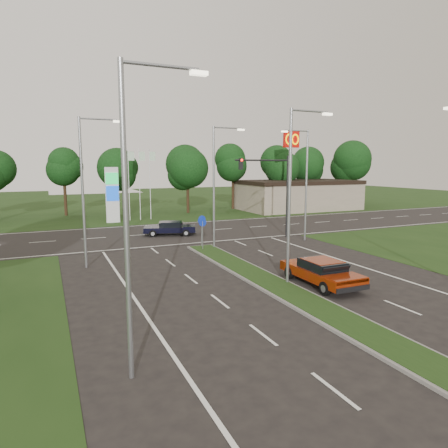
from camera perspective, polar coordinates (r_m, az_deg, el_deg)
name	(u,v)px	position (r m, az deg, el deg)	size (l,w,h in m)	color
ground	(356,329)	(16.51, 18.33, -14.10)	(160.00, 160.00, 0.00)	black
verge_far	(117,204)	(67.26, -14.98, 2.83)	(160.00, 50.00, 0.02)	#1A3210
cross_road	(173,233)	(37.20, -7.32, -1.26)	(160.00, 12.00, 0.02)	black
median_kerb	(296,297)	(19.42, 10.27, -10.18)	(2.00, 26.00, 0.12)	slate
commercial_building	(298,195)	(57.41, 10.53, 4.07)	(16.00, 9.00, 4.00)	gray
streetlight_median_near	(293,187)	(20.67, 9.81, 5.17)	(2.53, 0.22, 9.00)	gray
streetlight_median_far	(216,181)	(29.50, -1.11, 6.22)	(2.53, 0.22, 9.00)	gray
streetlight_left_near	(133,206)	(11.41, -12.89, 2.54)	(2.53, 0.22, 9.00)	gray
streetlight_left_far	(86,184)	(25.26, -19.14, 5.39)	(2.53, 0.22, 9.00)	gray
streetlight_right_far	(304,179)	(33.32, 11.42, 6.31)	(2.53, 0.22, 9.00)	gray
traffic_signal	(275,184)	(34.12, 7.23, 5.74)	(5.10, 0.42, 7.00)	black
median_signs	(202,226)	(29.81, -3.16, -0.27)	(1.16, 1.76, 2.38)	gray
gas_pylon	(114,193)	(44.80, -15.42, 4.26)	(5.80, 1.26, 8.00)	silver
mcdonalds_sign	(291,151)	(51.71, 9.56, 10.27)	(2.20, 0.47, 10.40)	silver
treeline_far	(136,160)	(52.17, -12.48, 8.90)	(6.00, 6.00, 9.90)	black
red_sedan	(321,271)	(21.56, 13.71, -6.57)	(2.09, 4.88, 1.34)	maroon
navy_sedan	(170,228)	(35.85, -7.74, -0.56)	(4.83, 3.11, 1.23)	black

